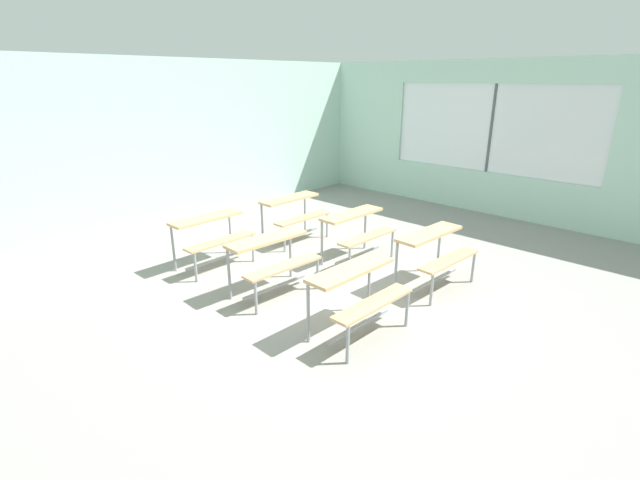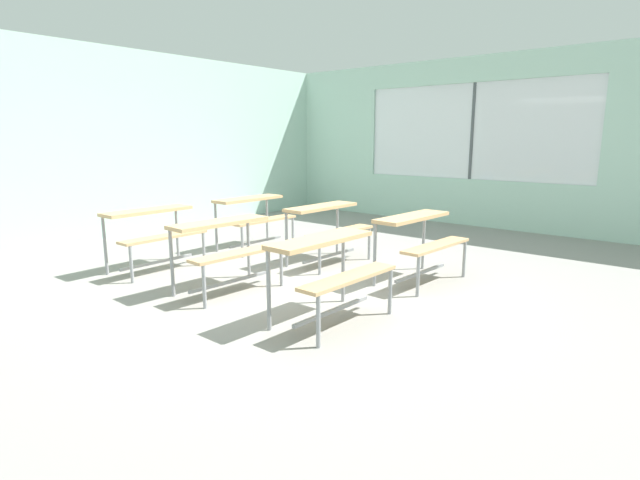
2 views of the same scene
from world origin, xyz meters
The scene contains 9 objects.
ground centered at (0.00, 0.00, -0.03)m, with size 10.00×9.00×0.05m, color gray.
wall_back centered at (0.00, 4.50, 1.50)m, with size 10.00×0.12×3.00m, color silver.
wall_right centered at (5.00, -0.13, 1.45)m, with size 0.12×9.00×3.00m.
desk_bench_r0c0 centered at (-0.53, -0.67, 0.56)m, with size 1.11×0.61×0.74m.
desk_bench_r0c1 centered at (1.10, -0.64, 0.56)m, with size 1.13×0.64×0.74m.
desk_bench_r1c0 centered at (-0.53, 0.73, 0.56)m, with size 1.12×0.63×0.74m.
desk_bench_r1c1 centered at (1.08, 0.67, 0.56)m, with size 1.11×0.61×0.74m.
desk_bench_r2c0 centered at (-0.54, 2.07, 0.56)m, with size 1.11×0.61×0.74m.
desk_bench_r2c1 centered at (1.07, 2.04, 0.56)m, with size 1.10×0.59×0.74m.
Camera 2 is at (-3.80, -3.30, 1.60)m, focal length 28.00 mm.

